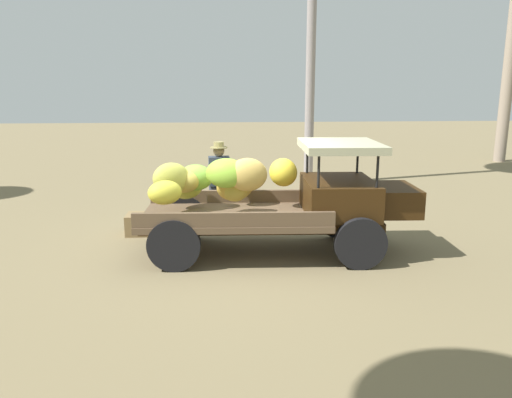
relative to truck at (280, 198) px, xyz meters
The scene contains 4 objects.
ground_plane 1.10m from the truck, 156.37° to the left, with size 60.00×60.00×0.00m, color olive.
truck is the anchor object (origin of this frame).
farmer 2.02m from the truck, 118.98° to the left, with size 0.53×0.47×1.66m.
wooden_crate 2.88m from the truck, 153.31° to the left, with size 0.50×0.46×0.38m, color olive.
Camera 1 is at (-0.46, -8.16, 2.73)m, focal length 35.18 mm.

